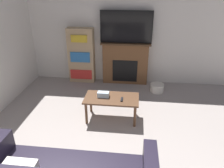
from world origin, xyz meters
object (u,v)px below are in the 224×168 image
at_px(coffee_table, 112,101).
at_px(fireplace, 125,63).
at_px(storage_basket, 157,88).
at_px(bookshelf, 81,56).
at_px(tv, 126,27).

bearing_deg(coffee_table, fireplace, 84.95).
height_order(coffee_table, storage_basket, coffee_table).
xyz_separation_m(coffee_table, bookshelf, (-1.00, 1.74, 0.31)).
xyz_separation_m(bookshelf, storage_basket, (1.99, -0.44, -0.62)).
xyz_separation_m(tv, bookshelf, (-1.16, -0.00, -0.77)).
bearing_deg(coffee_table, storage_basket, 53.09).
bearing_deg(coffee_table, bookshelf, 119.91).
xyz_separation_m(fireplace, bookshelf, (-1.16, -0.02, 0.16)).
xyz_separation_m(tv, coffee_table, (-0.16, -1.75, -1.08)).
distance_m(fireplace, bookshelf, 1.17).
bearing_deg(fireplace, coffee_table, -95.05).
bearing_deg(storage_basket, fireplace, 151.00).
relative_size(tv, storage_basket, 3.82).
distance_m(tv, storage_basket, 1.67).
height_order(tv, storage_basket, tv).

